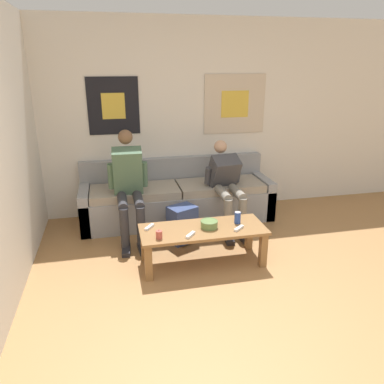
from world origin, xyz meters
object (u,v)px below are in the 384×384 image
couch (177,199)px  game_controller_near_left (149,227)px  backpack (183,225)px  ceramic_bowl (209,224)px  drink_can_blue (238,218)px  person_seated_adult (129,183)px  person_seated_teen (226,183)px  coffee_table (203,234)px  game_controller_near_right (191,235)px  pillar_candle (159,235)px  game_controller_far_center (239,228)px

couch → game_controller_near_left: bearing=-114.1°
couch → backpack: size_ratio=5.72×
backpack → ceramic_bowl: ceramic_bowl is taller
drink_can_blue → person_seated_adult: bearing=143.5°
person_seated_teen → person_seated_adult: bearing=-179.5°
person_seated_adult → person_seated_teen: size_ratio=1.19×
coffee_table → drink_can_blue: size_ratio=10.34×
person_seated_adult → game_controller_near_right: (0.52, -0.98, -0.26)m
couch → drink_can_blue: bearing=-69.9°
pillar_candle → game_controller_near_right: pillar_candle is taller
person_seated_adult → backpack: (0.58, -0.30, -0.46)m
couch → coffee_table: couch is taller
drink_can_blue → ceramic_bowl: bearing=-171.6°
pillar_candle → couch: bearing=72.5°
couch → ceramic_bowl: bearing=-84.9°
person_seated_adult → ceramic_bowl: bearing=-48.2°
pillar_candle → game_controller_near_right: 0.31m
drink_can_blue → game_controller_near_right: bearing=-160.4°
coffee_table → ceramic_bowl: (0.07, -0.00, 0.11)m
game_controller_near_left → person_seated_teen: bearing=34.9°
ceramic_bowl → person_seated_adult: bearing=131.8°
person_seated_adult → coffee_table: bearing=-50.8°
person_seated_adult → person_seated_teen: 1.20m
person_seated_adult → ceramic_bowl: size_ratio=6.98×
coffee_table → backpack: bearing=101.1°
ceramic_bowl → game_controller_near_left: (-0.60, 0.12, -0.03)m
drink_can_blue → game_controller_far_center: 0.16m
couch → game_controller_far_center: (0.39, -1.32, 0.13)m
coffee_table → game_controller_near_left: bearing=167.2°
person_seated_teen → ceramic_bowl: size_ratio=5.88×
person_seated_teen → backpack: bearing=-152.9°
person_seated_adult → person_seated_teen: person_seated_adult is taller
game_controller_near_left → ceramic_bowl: bearing=-11.5°
person_seated_teen → backpack: size_ratio=2.44×
person_seated_adult → game_controller_near_left: (0.15, -0.72, -0.26)m
person_seated_teen → pillar_candle: bearing=-134.8°
person_seated_adult → couch: bearing=30.5°
person_seated_teen → coffee_table: bearing=-121.2°
person_seated_teen → backpack: 0.79m
game_controller_near_right → couch: bearing=85.0°
ceramic_bowl → game_controller_near_right: bearing=-147.1°
backpack → ceramic_bowl: 0.61m
person_seated_adult → backpack: bearing=-27.8°
drink_can_blue → couch: bearing=110.1°
coffee_table → drink_can_blue: (0.39, 0.05, 0.13)m
drink_can_blue → game_controller_near_left: bearing=175.4°
drink_can_blue → game_controller_far_center: size_ratio=0.94×
couch → game_controller_near_left: (-0.49, -1.09, 0.13)m
person_seated_teen → ceramic_bowl: (-0.45, -0.85, -0.14)m
game_controller_near_left → game_controller_near_right: 0.46m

